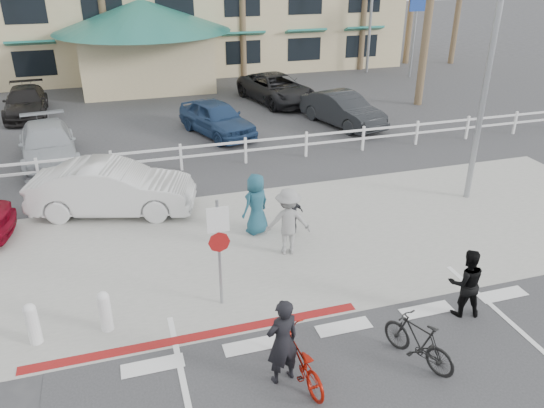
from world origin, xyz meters
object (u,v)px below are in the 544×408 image
object	(u,v)px
car_white_sedan	(113,188)
sign_post	(219,248)
bike_black	(419,341)
bike_red	(299,359)

from	to	relation	value
car_white_sedan	sign_post	bearing A→B (deg)	-143.37
bike_black	car_white_sedan	xyz separation A→B (m)	(-5.36, 8.44, 0.30)
bike_red	car_white_sedan	world-z (taller)	car_white_sedan
sign_post	car_white_sedan	xyz separation A→B (m)	(-2.13, 5.49, -0.66)
sign_post	bike_red	xyz separation A→B (m)	(0.89, -2.71, -0.98)
sign_post	car_white_sedan	world-z (taller)	sign_post
car_white_sedan	bike_black	bearing A→B (deg)	-132.15
bike_red	bike_black	xyz separation A→B (m)	(2.34, -0.24, 0.02)
sign_post	bike_red	size ratio (longest dim) A/B	1.63
bike_red	car_white_sedan	size ratio (longest dim) A/B	0.37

